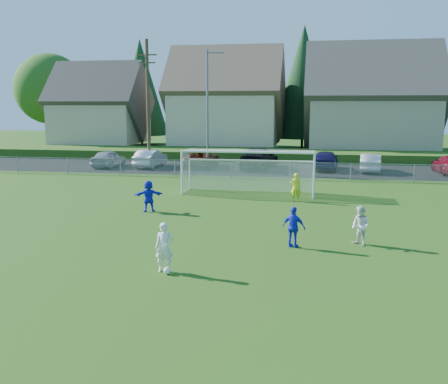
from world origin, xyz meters
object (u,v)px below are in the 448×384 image
(player_blue_b, at_px, (149,196))
(player_white_a, at_px, (164,248))
(player_blue_a, at_px, (294,227))
(soccer_ball, at_px, (167,271))
(goalkeeper, at_px, (296,187))
(car_c, at_px, (201,159))
(player_white_b, at_px, (360,226))
(car_d, at_px, (259,158))
(car_f, at_px, (371,163))
(car_e, at_px, (325,160))
(car_a, at_px, (108,159))
(soccer_goal, at_px, (249,165))
(car_b, at_px, (150,158))

(player_blue_b, bearing_deg, player_white_a, 86.60)
(player_blue_a, bearing_deg, soccer_ball, 65.05)
(player_blue_b, distance_m, goalkeeper, 7.76)
(player_white_a, distance_m, car_c, 26.66)
(player_white_b, height_order, player_blue_a, player_blue_a)
(car_d, bearing_deg, car_f, -178.22)
(player_white_a, xyz_separation_m, goalkeeper, (3.40, 12.47, -0.01))
(goalkeeper, distance_m, car_e, 13.85)
(player_blue_a, relative_size, car_d, 0.26)
(car_c, bearing_deg, car_a, 7.54)
(car_d, height_order, soccer_goal, soccer_goal)
(player_blue_b, height_order, car_f, player_blue_b)
(car_b, distance_m, car_e, 13.89)
(player_white_a, distance_m, player_blue_a, 5.07)
(car_c, bearing_deg, player_white_a, 98.77)
(soccer_ball, xyz_separation_m, car_a, (-12.28, 25.29, 0.57))
(player_white_a, height_order, soccer_goal, soccer_goal)
(soccer_ball, relative_size, player_blue_a, 0.15)
(soccer_goal, bearing_deg, player_blue_a, -74.65)
(player_blue_a, height_order, car_c, player_blue_a)
(player_white_b, bearing_deg, car_c, 167.41)
(goalkeeper, bearing_deg, car_f, -118.43)
(player_white_a, distance_m, car_e, 26.71)
(goalkeeper, distance_m, soccer_goal, 3.54)
(car_c, bearing_deg, player_blue_a, 108.87)
(player_white_b, bearing_deg, soccer_ball, -92.12)
(soccer_ball, relative_size, car_f, 0.05)
(player_white_b, bearing_deg, car_e, 143.95)
(car_b, distance_m, car_f, 17.19)
(soccer_goal, bearing_deg, car_c, 114.65)
(player_blue_b, xyz_separation_m, soccer_goal, (3.99, 5.94, 0.88))
(car_b, bearing_deg, player_white_a, 111.34)
(car_c, xyz_separation_m, soccer_goal, (5.37, -11.71, 0.95))
(player_blue_b, xyz_separation_m, goalkeeper, (6.72, 3.88, -0.00))
(player_blue_a, xyz_separation_m, car_e, (1.38, 22.77, 0.04))
(car_b, xyz_separation_m, car_c, (4.08, 0.64, -0.02))
(player_white_b, xyz_separation_m, car_e, (-0.96, 22.08, 0.06))
(player_blue_a, height_order, goalkeeper, goalkeeper)
(car_c, bearing_deg, soccer_goal, 113.25)
(soccer_ball, height_order, soccer_goal, soccer_goal)
(player_white_b, bearing_deg, goalkeeper, 159.12)
(player_blue_b, relative_size, car_c, 0.31)
(goalkeeper, distance_m, car_a, 20.01)
(player_blue_b, bearing_deg, player_white_b, 130.07)
(soccer_ball, relative_size, car_e, 0.05)
(goalkeeper, relative_size, soccer_goal, 0.20)
(player_blue_a, xyz_separation_m, goalkeeper, (-0.31, 9.02, 0.01))
(player_white_a, distance_m, player_blue_b, 9.21)
(car_b, height_order, soccer_goal, soccer_goal)
(soccer_goal, bearing_deg, car_f, 54.96)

